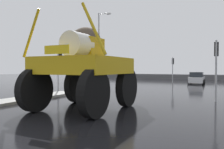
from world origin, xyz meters
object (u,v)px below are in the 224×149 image
object	(u,v)px
sedan_ahead	(197,78)
traffic_signal_near_left	(59,59)
bare_tree_left	(86,40)
streetlight_far_left	(100,45)
traffic_signal_near_right	(216,57)
traffic_signal_far_left	(173,64)
oversize_sprayer	(84,69)

from	to	relation	value
sedan_ahead	traffic_signal_near_left	world-z (taller)	traffic_signal_near_left
sedan_ahead	bare_tree_left	xyz separation A→B (m)	(-12.33, -7.16, 4.80)
streetlight_far_left	traffic_signal_near_right	bearing A→B (deg)	-37.95
sedan_ahead	traffic_signal_near_right	bearing A→B (deg)	-171.61
traffic_signal_far_left	bare_tree_left	world-z (taller)	bare_tree_left
traffic_signal_near_left	traffic_signal_near_right	bearing A→B (deg)	0.01
oversize_sprayer	traffic_signal_near_right	xyz separation A→B (m)	(5.71, 5.75, 0.74)
traffic_signal_far_left	sedan_ahead	bearing A→B (deg)	-15.63
oversize_sprayer	streetlight_far_left	xyz separation A→B (m)	(-8.91, 17.15, 3.18)
oversize_sprayer	streetlight_far_left	distance (m)	19.59
traffic_signal_far_left	bare_tree_left	distance (m)	12.50
oversize_sprayer	traffic_signal_near_right	size ratio (longest dim) A/B	1.45
traffic_signal_near_right	streetlight_far_left	size ratio (longest dim) A/B	0.39
traffic_signal_near_right	streetlight_far_left	xyz separation A→B (m)	(-14.62, 11.40, 2.44)
oversize_sprayer	bare_tree_left	world-z (taller)	bare_tree_left
sedan_ahead	bare_tree_left	world-z (taller)	bare_tree_left
traffic_signal_far_left	traffic_signal_near_right	bearing A→B (deg)	-70.18
bare_tree_left	traffic_signal_near_right	bearing A→B (deg)	-30.59
bare_tree_left	traffic_signal_far_left	bearing A→B (deg)	41.61
traffic_signal_far_left	traffic_signal_near_left	bearing A→B (deg)	-108.90
sedan_ahead	traffic_signal_near_left	xyz separation A→B (m)	(-9.09, -16.17, 2.11)
traffic_signal_near_left	traffic_signal_near_right	xyz separation A→B (m)	(12.00, 0.00, -0.14)
traffic_signal_near_left	traffic_signal_far_left	distance (m)	18.05
sedan_ahead	streetlight_far_left	world-z (taller)	streetlight_far_left
oversize_sprayer	streetlight_far_left	size ratio (longest dim) A/B	0.57
oversize_sprayer	traffic_signal_near_right	distance (m)	8.14
traffic_signal_near_left	bare_tree_left	size ratio (longest dim) A/B	0.54
traffic_signal_near_right	traffic_signal_far_left	bearing A→B (deg)	109.82
oversize_sprayer	traffic_signal_far_left	world-z (taller)	oversize_sprayer
traffic_signal_near_left	bare_tree_left	bearing A→B (deg)	109.76
oversize_sprayer	bare_tree_left	bearing A→B (deg)	32.88
sedan_ahead	streetlight_far_left	xyz separation A→B (m)	(-11.71, -4.76, 4.41)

